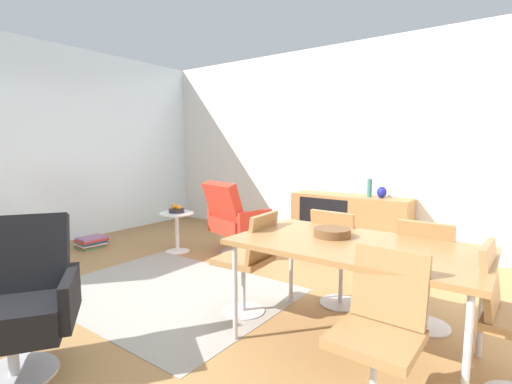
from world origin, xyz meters
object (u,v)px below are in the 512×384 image
vase_cobalt (382,192)px  dining_chair_back_right (427,270)px  vase_sculptural_dark (369,188)px  sideboard (349,216)px  fruit_bowl (176,210)px  wooden_bowl_on_table (332,232)px  dining_table (355,249)px  dining_chair_back_left (338,254)px  dining_chair_front_right (380,330)px  armchair_black_shell (12,298)px  lounge_chair_red (235,218)px  side_table_round (177,227)px  dining_chair_near_window (249,258)px  magazine_stack (91,242)px

vase_cobalt → dining_chair_back_right: vase_cobalt is taller
vase_sculptural_dark → vase_cobalt: bearing=0.0°
sideboard → vase_sculptural_dark: 0.48m
fruit_bowl → wooden_bowl_on_table: bearing=-17.9°
dining_table → dining_chair_back_right: dining_chair_back_right is taller
dining_table → dining_chair_back_right: size_ratio=1.87×
sideboard → dining_table: dining_table is taller
vase_sculptural_dark → dining_chair_back_right: (1.09, -1.86, -0.37)m
dining_chair_back_left → fruit_bowl: 2.44m
dining_chair_front_right → armchair_black_shell: armchair_black_shell is taller
sideboard → dining_chair_back_left: dining_chair_back_left is taller
lounge_chair_red → vase_cobalt: bearing=38.0°
vase_sculptural_dark → dining_chair_front_right: (1.09, -2.98, -0.37)m
side_table_round → dining_chair_back_left: bearing=-8.1°
wooden_bowl_on_table → dining_chair_near_window: size_ratio=0.30×
magazine_stack → dining_chair_front_right: bearing=-11.9°
lounge_chair_red → dining_chair_front_right: bearing=-36.8°
vase_sculptural_dark → dining_chair_front_right: vase_sculptural_dark is taller
dining_chair_near_window → lounge_chair_red: bearing=133.4°
armchair_black_shell → magazine_stack: armchair_black_shell is taller
sideboard → magazine_stack: bearing=-143.8°
dining_table → dining_chair_near_window: dining_chair_near_window is taller
wooden_bowl_on_table → dining_chair_back_right: bearing=41.5°
dining_chair_back_right → armchair_black_shell: 2.80m
sideboard → dining_chair_back_left: 1.97m
vase_sculptural_dark → wooden_bowl_on_table: bearing=-77.1°
vase_sculptural_dark → dining_chair_near_window: bearing=-93.5°
vase_sculptural_dark → armchair_black_shell: (-0.84, -3.89, -0.37)m
dining_chair_back_right → dining_chair_front_right: same height
dining_chair_near_window → dining_chair_front_right: size_ratio=1.00×
dining_chair_back_right → dining_chair_back_left: same height
dining_chair_back_right → armchair_black_shell: size_ratio=0.90×
dining_chair_back_left → armchair_black_shell: bearing=-121.2°
dining_chair_back_right → dining_chair_front_right: (0.00, -1.12, 0.00)m
fruit_bowl → dining_chair_front_right: bearing=-25.1°
fruit_bowl → vase_sculptural_dark: bearing=36.9°
dining_chair_back_left → lounge_chair_red: (-1.72, 0.70, -0.00)m
sideboard → dining_table: 2.63m
dining_chair_back_right → armchair_black_shell: (-1.93, -2.03, -0.00)m
vase_sculptural_dark → dining_table: 2.54m
sideboard → vase_sculptural_dark: size_ratio=6.66×
vase_cobalt → dining_table: (0.58, -2.42, -0.10)m
dining_chair_back_left → lounge_chair_red: bearing=157.9°
sideboard → vase_cobalt: size_ratio=10.83×
sideboard → dining_chair_front_right: (1.35, -2.98, 0.03)m
lounge_chair_red → wooden_bowl_on_table: bearing=-32.3°
wooden_bowl_on_table → dining_chair_back_right: size_ratio=0.30×
dining_table → lounge_chair_red: size_ratio=1.69×
dining_chair_near_window → dining_chair_back_left: size_ratio=1.00×
dining_chair_back_right → dining_chair_near_window: bearing=-155.9°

